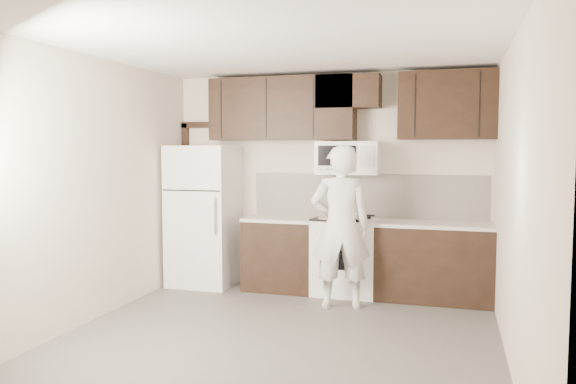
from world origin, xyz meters
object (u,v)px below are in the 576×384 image
at_px(microwave, 348,158).
at_px(refrigerator, 204,215).
at_px(stove, 345,256).
at_px(person, 340,227).

relative_size(microwave, refrigerator, 0.42).
xyz_separation_m(stove, person, (0.05, -0.61, 0.44)).
distance_m(microwave, person, 1.05).
xyz_separation_m(stove, microwave, (-0.00, 0.12, 1.19)).
relative_size(stove, person, 0.52).
xyz_separation_m(microwave, refrigerator, (-1.85, -0.17, -0.75)).
bearing_deg(person, stove, -100.79).
xyz_separation_m(stove, refrigerator, (-1.85, -0.05, 0.44)).
relative_size(stove, microwave, 1.24).
bearing_deg(person, refrigerator, -32.38).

